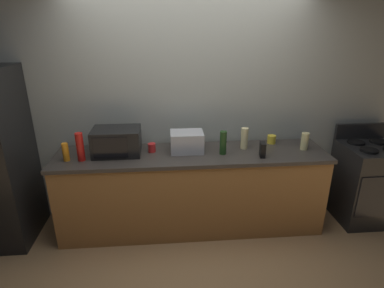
% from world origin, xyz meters
% --- Properties ---
extents(ground_plane, '(8.00, 8.00, 0.00)m').
position_xyz_m(ground_plane, '(0.00, 0.00, 0.00)').
color(ground_plane, '#A87F51').
extents(back_wall, '(6.40, 0.10, 2.70)m').
position_xyz_m(back_wall, '(0.00, 0.81, 1.35)').
color(back_wall, '#9EA399').
rests_on(back_wall, ground_plane).
extents(counter_run, '(2.84, 0.64, 0.90)m').
position_xyz_m(counter_run, '(0.00, 0.40, 0.45)').
color(counter_run, '#9E6B38').
rests_on(counter_run, ground_plane).
extents(stove_range, '(0.60, 0.61, 1.08)m').
position_xyz_m(stove_range, '(2.00, 0.40, 0.46)').
color(stove_range, black).
rests_on(stove_range, ground_plane).
extents(microwave, '(0.48, 0.35, 0.27)m').
position_xyz_m(microwave, '(-0.77, 0.45, 1.04)').
color(microwave, black).
rests_on(microwave, counter_run).
extents(toaster_oven, '(0.34, 0.26, 0.21)m').
position_xyz_m(toaster_oven, '(-0.05, 0.46, 1.01)').
color(toaster_oven, '#B7BABF').
rests_on(toaster_oven, counter_run).
extents(cordless_phone, '(0.06, 0.12, 0.15)m').
position_xyz_m(cordless_phone, '(0.70, 0.24, 0.98)').
color(cordless_phone, black).
rests_on(cordless_phone, counter_run).
extents(bottle_vinegar, '(0.08, 0.08, 0.18)m').
position_xyz_m(bottle_vinegar, '(1.21, 0.40, 0.99)').
color(bottle_vinegar, beige).
rests_on(bottle_vinegar, counter_run).
extents(bottle_hand_soap, '(0.08, 0.08, 0.23)m').
position_xyz_m(bottle_hand_soap, '(0.57, 0.49, 1.01)').
color(bottle_hand_soap, beige).
rests_on(bottle_hand_soap, counter_run).
extents(bottle_hot_sauce, '(0.07, 0.07, 0.28)m').
position_xyz_m(bottle_hot_sauce, '(-1.10, 0.31, 1.04)').
color(bottle_hot_sauce, red).
rests_on(bottle_hot_sauce, counter_run).
extents(bottle_dish_soap, '(0.06, 0.06, 0.18)m').
position_xyz_m(bottle_dish_soap, '(-1.25, 0.31, 0.99)').
color(bottle_dish_soap, orange).
rests_on(bottle_dish_soap, counter_run).
extents(bottle_wine, '(0.07, 0.07, 0.25)m').
position_xyz_m(bottle_wine, '(0.32, 0.35, 1.02)').
color(bottle_wine, '#1E3F19').
rests_on(bottle_wine, counter_run).
extents(mug_yellow, '(0.09, 0.09, 0.09)m').
position_xyz_m(mug_yellow, '(0.92, 0.61, 0.95)').
color(mug_yellow, yellow).
rests_on(mug_yellow, counter_run).
extents(mug_red, '(0.08, 0.08, 0.09)m').
position_xyz_m(mug_red, '(-0.42, 0.47, 0.95)').
color(mug_red, red).
rests_on(mug_red, counter_run).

